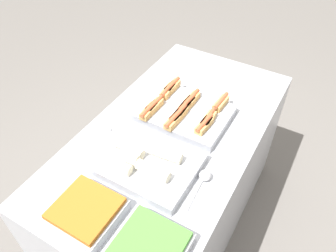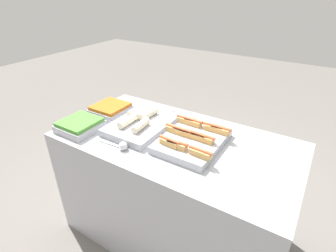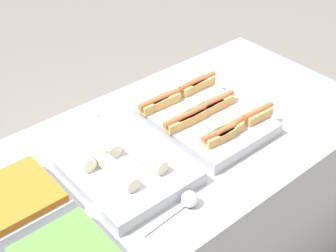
# 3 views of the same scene
# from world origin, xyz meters

# --- Properties ---
(ground_plane) EXTENTS (12.00, 12.00, 0.00)m
(ground_plane) POSITION_xyz_m (0.00, 0.00, 0.00)
(ground_plane) COLOR slate
(counter) EXTENTS (1.59, 0.84, 0.89)m
(counter) POSITION_xyz_m (0.00, 0.00, 0.45)
(counter) COLOR #A8AAB2
(counter) RESTS_ON ground_plane
(tray_hotdogs) EXTENTS (0.40, 0.47, 0.10)m
(tray_hotdogs) POSITION_xyz_m (0.12, 0.00, 0.93)
(tray_hotdogs) COLOR #A8AAB2
(tray_hotdogs) RESTS_ON counter
(tray_wraps) EXTENTS (0.36, 0.49, 0.10)m
(tray_wraps) POSITION_xyz_m (-0.28, 0.00, 0.93)
(tray_wraps) COLOR #A8AAB2
(tray_wraps) RESTS_ON counter
(tray_side_front) EXTENTS (0.26, 0.26, 0.07)m
(tray_side_front) POSITION_xyz_m (-0.62, -0.25, 0.93)
(tray_side_front) COLOR #A8AAB2
(tray_side_front) RESTS_ON counter
(tray_side_back) EXTENTS (0.26, 0.26, 0.07)m
(tray_side_back) POSITION_xyz_m (-0.62, 0.06, 0.93)
(tray_side_back) COLOR #A8AAB2
(tray_side_back) RESTS_ON counter
(serving_spoon_near) EXTENTS (0.22, 0.05, 0.05)m
(serving_spoon_near) POSITION_xyz_m (-0.22, -0.28, 0.92)
(serving_spoon_near) COLOR silver
(serving_spoon_near) RESTS_ON counter
(serving_spoon_far) EXTENTS (0.23, 0.05, 0.05)m
(serving_spoon_far) POSITION_xyz_m (-0.21, 0.28, 0.92)
(serving_spoon_far) COLOR silver
(serving_spoon_far) RESTS_ON counter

